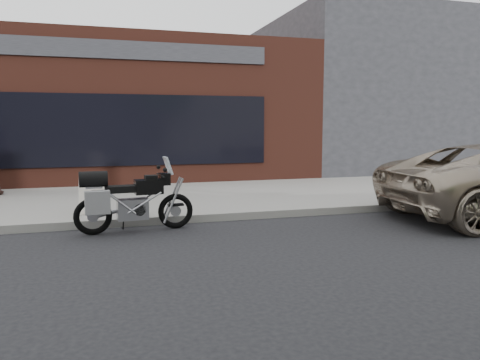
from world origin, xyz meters
name	(u,v)px	position (x,y,z in m)	size (l,w,h in m)	color
ground	(275,296)	(0.00, 0.00, 0.00)	(120.00, 120.00, 0.00)	black
near_sidewalk	(176,196)	(0.00, 7.00, 0.07)	(44.00, 6.00, 0.15)	gray
storefront	(94,114)	(-2.00, 13.98, 2.25)	(14.00, 10.07, 4.50)	#53251B
neighbour_building	(374,99)	(10.00, 14.00, 3.00)	(10.00, 10.00, 6.00)	#2A2B2F
motorcycle	(127,200)	(-1.37, 3.57, 0.56)	(2.05, 0.77, 1.30)	black
sandwich_sign	(93,193)	(-1.96, 4.80, 0.54)	(0.52, 0.48, 0.77)	white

